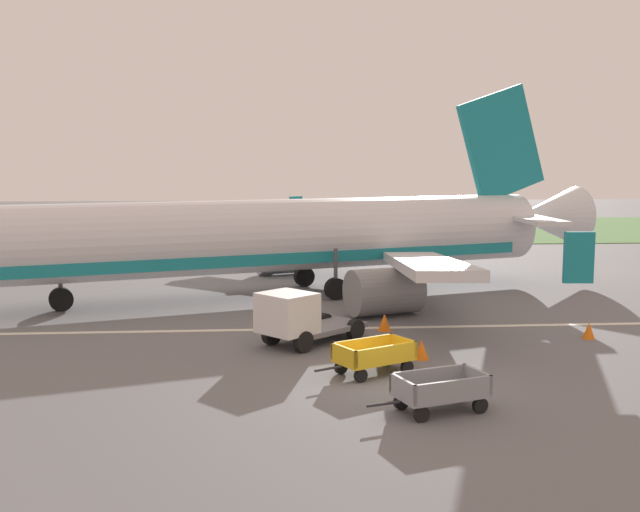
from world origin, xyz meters
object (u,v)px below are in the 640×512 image
object	(u,v)px
baggage_cart_second_in_row	(374,356)
traffic_cone_by_carts	(589,331)
airplane	(293,236)
baggage_cart_nearest	(440,390)
traffic_cone_near_plane	(421,349)
traffic_cone_mid_apron	(385,322)
service_truck_beside_carts	(297,318)

from	to	relation	value
baggage_cart_second_in_row	traffic_cone_by_carts	xyz separation A→B (m)	(9.17, 4.31, -0.28)
airplane	baggage_cart_nearest	world-z (taller)	airplane
baggage_cart_nearest	traffic_cone_near_plane	size ratio (longest dim) A/B	5.10
airplane	baggage_cart_second_in_row	bearing A→B (deg)	-82.27
baggage_cart_nearest	traffic_cone_by_carts	bearing A→B (deg)	46.19
airplane	traffic_cone_mid_apron	distance (m)	9.85
baggage_cart_second_in_row	airplane	bearing A→B (deg)	97.73
traffic_cone_near_plane	baggage_cart_nearest	bearing A→B (deg)	-96.52
service_truck_beside_carts	baggage_cart_nearest	bearing A→B (deg)	-64.92
baggage_cart_second_in_row	traffic_cone_by_carts	bearing A→B (deg)	25.16
traffic_cone_by_carts	traffic_cone_near_plane	bearing A→B (deg)	-160.28
baggage_cart_second_in_row	traffic_cone_near_plane	xyz separation A→B (m)	(1.95, 1.72, -0.25)
airplane	traffic_cone_near_plane	xyz separation A→B (m)	(4.00, -13.41, -2.70)
service_truck_beside_carts	traffic_cone_near_plane	size ratio (longest dim) A/B	6.42
service_truck_beside_carts	traffic_cone_mid_apron	size ratio (longest dim) A/B	6.31
airplane	traffic_cone_by_carts	size ratio (longest dim) A/B	57.21
traffic_cone_by_carts	baggage_cart_nearest	bearing A→B (deg)	-133.81
baggage_cart_nearest	traffic_cone_near_plane	distance (m)	5.65
airplane	traffic_cone_near_plane	world-z (taller)	airplane
traffic_cone_near_plane	baggage_cart_second_in_row	bearing A→B (deg)	-138.57
baggage_cart_nearest	traffic_cone_mid_apron	world-z (taller)	baggage_cart_nearest
airplane	baggage_cart_nearest	distance (m)	19.47
traffic_cone_near_plane	service_truck_beside_carts	bearing A→B (deg)	152.65
service_truck_beside_carts	baggage_cart_second_in_row	bearing A→B (deg)	-59.10
service_truck_beside_carts	traffic_cone_near_plane	world-z (taller)	service_truck_beside_carts
baggage_cart_nearest	service_truck_beside_carts	size ratio (longest dim) A/B	0.79
airplane	service_truck_beside_carts	world-z (taller)	airplane
service_truck_beside_carts	traffic_cone_by_carts	distance (m)	11.57
airplane	traffic_cone_mid_apron	world-z (taller)	airplane
airplane	traffic_cone_mid_apron	xyz separation A→B (m)	(3.42, -8.84, -2.69)
baggage_cart_nearest	service_truck_beside_carts	bearing A→B (deg)	115.08
baggage_cart_second_in_row	traffic_cone_mid_apron	size ratio (longest dim) A/B	4.84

